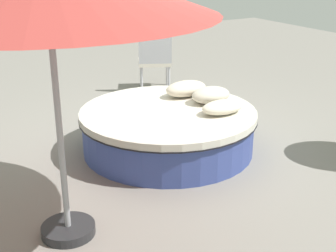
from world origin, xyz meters
TOP-DOWN VIEW (x-y plane):
  - ground_plane at (0.00, 0.00)m, footprint 16.00×16.00m
  - round_bed at (0.00, 0.00)m, footprint 2.01×2.01m
  - throw_pillow_0 at (-0.46, 0.40)m, footprint 0.51×0.30m
  - throw_pillow_1 at (-0.57, 0.02)m, footprint 0.48×0.35m
  - throw_pillow_2 at (-0.46, -0.35)m, footprint 0.54×0.32m
  - patio_chair at (-1.03, -2.19)m, footprint 0.69×0.68m

SIDE VIEW (x-z plane):
  - ground_plane at x=0.00m, z-range 0.00..0.00m
  - round_bed at x=0.00m, z-range 0.01..0.49m
  - throw_pillow_0 at x=-0.46m, z-range 0.48..0.63m
  - patio_chair at x=-1.03m, z-range 0.07..1.05m
  - throw_pillow_1 at x=-0.57m, z-range 0.48..0.67m
  - throw_pillow_2 at x=-0.46m, z-range 0.48..0.68m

